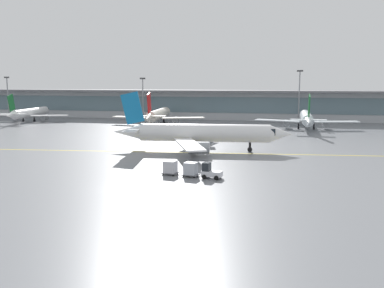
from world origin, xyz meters
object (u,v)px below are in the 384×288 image
object	(u,v)px
baggage_tug	(210,172)
cargo_dolly_trailing	(170,167)
gate_airplane_0	(30,113)
cargo_dolly_lead	(191,169)
taxiing_regional_jet	(202,133)
gate_airplane_1	(158,115)
gate_airplane_2	(306,118)
apron_light_mast_0	(8,95)
apron_light_mast_2	(299,95)
apron_light_mast_1	(143,97)

from	to	relation	value
baggage_tug	cargo_dolly_trailing	xyz separation A→B (m)	(-5.73, 1.03, 0.16)
gate_airplane_0	cargo_dolly_lead	bearing A→B (deg)	-139.70
gate_airplane_0	taxiing_regional_jet	distance (m)	77.07
gate_airplane_1	gate_airplane_2	distance (m)	41.64
apron_light_mast_0	cargo_dolly_trailing	bearing A→B (deg)	-44.24
gate_airplane_2	apron_light_mast_0	size ratio (longest dim) A/B	2.07
gate_airplane_1	cargo_dolly_trailing	bearing A→B (deg)	-166.66
apron_light_mast_2	cargo_dolly_lead	bearing A→B (deg)	-102.75
taxiing_regional_jet	gate_airplane_1	bearing A→B (deg)	110.05
cargo_dolly_trailing	gate_airplane_0	bearing A→B (deg)	144.01
gate_airplane_2	taxiing_regional_jet	xyz separation A→B (m)	(-20.80, -40.83, 0.36)
apron_light_mast_0	apron_light_mast_2	size ratio (longest dim) A/B	0.89
gate_airplane_1	taxiing_regional_jet	bearing A→B (deg)	-158.45
cargo_dolly_lead	taxiing_regional_jet	bearing A→B (deg)	106.07
gate_airplane_0	apron_light_mast_2	xyz separation A→B (m)	(82.35, 11.12, 5.93)
apron_light_mast_1	gate_airplane_1	bearing A→B (deg)	-54.76
gate_airplane_0	cargo_dolly_lead	size ratio (longest dim) A/B	11.52
gate_airplane_1	taxiing_regional_jet	size ratio (longest dim) A/B	0.90
cargo_dolly_lead	apron_light_mast_1	distance (m)	82.70
gate_airplane_0	baggage_tug	bearing A→B (deg)	-138.73
cargo_dolly_trailing	apron_light_mast_2	bearing A→B (deg)	85.18
gate_airplane_0	baggage_tug	distance (m)	94.42
cargo_dolly_trailing	apron_light_mast_0	world-z (taller)	apron_light_mast_0
apron_light_mast_1	apron_light_mast_2	world-z (taller)	apron_light_mast_2
gate_airplane_0	apron_light_mast_0	size ratio (longest dim) A/B	1.93
cargo_dolly_trailing	apron_light_mast_2	xyz separation A→B (m)	(20.24, 75.74, 7.56)
gate_airplane_0	gate_airplane_2	xyz separation A→B (m)	(83.74, -3.64, 0.21)
gate_airplane_0	cargo_dolly_trailing	xyz separation A→B (m)	(62.11, -64.62, -1.63)
gate_airplane_0	gate_airplane_1	bearing A→B (deg)	-96.43
baggage_tug	cargo_dolly_trailing	world-z (taller)	baggage_tug
baggage_tug	gate_airplane_0	bearing A→B (deg)	146.09
gate_airplane_2	taxiing_regional_jet	bearing A→B (deg)	153.91
baggage_tug	cargo_dolly_lead	size ratio (longest dim) A/B	1.19
gate_airplane_2	cargo_dolly_trailing	world-z (taller)	gate_airplane_2
gate_airplane_2	apron_light_mast_2	world-z (taller)	apron_light_mast_2
baggage_tug	apron_light_mast_1	distance (m)	84.25
baggage_tug	apron_light_mast_0	xyz separation A→B (m)	(-82.60, 75.88, 6.82)
cargo_dolly_lead	apron_light_mast_0	size ratio (longest dim) A/B	0.17
taxiing_regional_jet	apron_light_mast_0	xyz separation A→B (m)	(-77.70, 54.71, 4.46)
gate_airplane_2	apron_light_mast_0	xyz separation A→B (m)	(-98.50, 13.87, 4.82)
apron_light_mast_0	taxiing_regional_jet	bearing A→B (deg)	-35.15
taxiing_regional_jet	apron_light_mast_1	distance (m)	62.94
gate_airplane_2	apron_light_mast_2	xyz separation A→B (m)	(-1.39, 14.76, 5.72)
gate_airplane_1	gate_airplane_2	world-z (taller)	gate_airplane_1
apron_light_mast_2	gate_airplane_1	bearing A→B (deg)	-162.84
gate_airplane_1	baggage_tug	distance (m)	69.31
taxiing_regional_jet	cargo_dolly_trailing	size ratio (longest dim) A/B	13.96
apron_light_mast_0	baggage_tug	bearing A→B (deg)	-42.57
baggage_tug	cargo_dolly_lead	world-z (taller)	baggage_tug
cargo_dolly_lead	gate_airplane_2	bearing A→B (deg)	83.27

